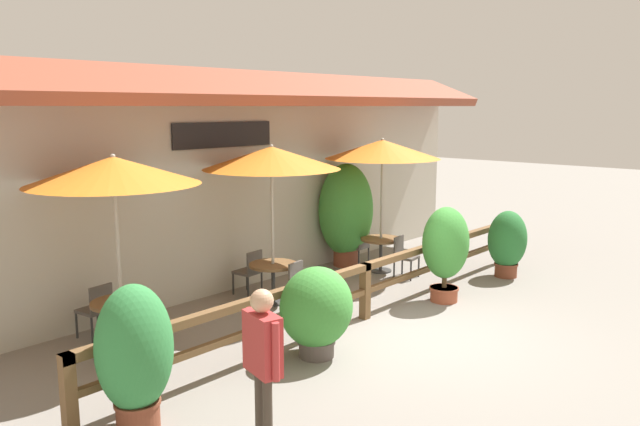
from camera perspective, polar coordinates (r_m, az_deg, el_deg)
name	(u,v)px	position (r m, az deg, el deg)	size (l,w,h in m)	color
ground_plane	(418,333)	(10.08, 8.91, -10.82)	(60.00, 60.00, 0.00)	gray
building_facade	(242,177)	(12.23, -7.15, 3.31)	(14.28, 1.49, 4.23)	#BCB7A8
patio_railing	(365,278)	(10.44, 4.16, -5.99)	(10.40, 0.14, 0.95)	brown
patio_umbrella_near	(114,171)	(9.19, -18.36, 3.69)	(2.42, 2.42, 2.87)	#B7B2A8
dining_table_near	(121,311)	(9.61, -17.70, -8.53)	(0.87, 0.87, 0.73)	brown
chair_near_streetside	(144,330)	(9.05, -15.75, -10.27)	(0.45, 0.45, 0.86)	#514C47
chair_near_wallside	(97,308)	(10.21, -19.75, -8.17)	(0.47, 0.47, 0.86)	#514C47
patio_umbrella_middle	(272,158)	(10.94, -4.45, 5.04)	(2.42, 2.42, 2.87)	#B7B2A8
dining_table_middle	(273,272)	(11.29, -4.31, -5.37)	(0.87, 0.87, 0.73)	brown
chair_middle_streetside	(302,284)	(10.86, -1.68, -6.52)	(0.48, 0.48, 0.86)	#514C47
chair_middle_wallside	(250,270)	(11.85, -6.44, -5.19)	(0.46, 0.46, 0.86)	#514C47
patio_umbrella_far	(383,149)	(13.16, 5.74, 5.81)	(2.42, 2.42, 2.87)	#B7B2A8
dining_table_far	(381,245)	(13.45, 5.59, -2.92)	(0.87, 0.87, 0.73)	brown
chair_far_streetside	(404,255)	(13.08, 7.68, -3.78)	(0.48, 0.48, 0.86)	#514C47
chair_far_wallside	(359,245)	(13.88, 3.60, -2.93)	(0.44, 0.44, 0.86)	#514C47
potted_plant_small_flowering	(446,247)	(11.48, 11.41, -3.02)	(0.91, 0.82, 1.74)	#9E4C33
potted_plant_entrance_palm	(316,309)	(8.88, -0.33, -8.78)	(1.10, 0.99, 1.31)	#564C47
potted_plant_broad_leaf	(507,242)	(13.51, 16.75, -2.53)	(0.86, 0.78, 1.39)	brown
potted_plant_corner_fern	(135,353)	(7.21, -16.57, -12.21)	(0.86, 0.78, 1.65)	brown
potted_plant_tall_tropical	(346,212)	(13.77, 2.39, 0.11)	(1.28, 1.15, 2.29)	brown
pedestrian	(263,349)	(6.40, -5.27, -12.32)	(0.33, 0.59, 1.75)	#42382D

